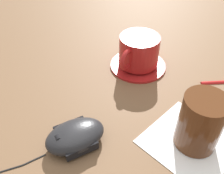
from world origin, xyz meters
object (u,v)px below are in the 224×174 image
coffee_cup (139,51)px  computer_mouse (75,136)px  saucer (138,65)px  drinking_glass (200,122)px

coffee_cup → computer_mouse: 0.25m
saucer → computer_mouse: (0.03, 0.25, 0.01)m
saucer → drinking_glass: bearing=132.3°
drinking_glass → saucer: bearing=-47.7°
saucer → computer_mouse: size_ratio=1.08×
drinking_glass → computer_mouse: bearing=22.7°
computer_mouse → drinking_glass: (-0.19, -0.08, 0.03)m
saucer → computer_mouse: bearing=83.3°
saucer → coffee_cup: bearing=53.4°
saucer → computer_mouse: 0.25m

